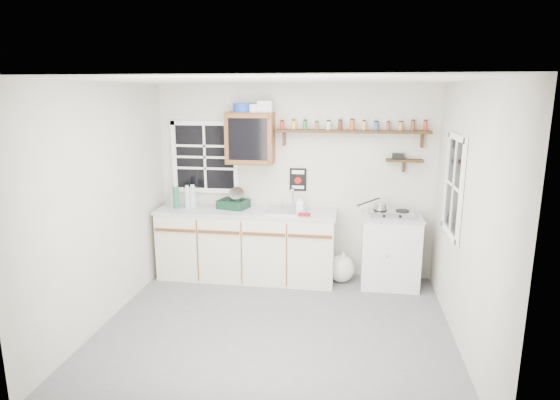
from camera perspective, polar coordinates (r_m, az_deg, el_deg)
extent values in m
cube|color=#59595B|center=(5.05, -0.59, -15.38)|extent=(3.60, 3.20, 0.02)
cube|color=white|center=(4.45, -0.67, 14.51)|extent=(3.60, 3.20, 0.02)
cube|color=#B4AEA1|center=(5.19, -20.77, -0.58)|extent=(0.02, 3.20, 2.50)
cube|color=#B4AEA1|center=(4.67, 21.90, -2.13)|extent=(0.02, 3.20, 2.50)
cube|color=#B4AEA1|center=(6.15, 1.77, 2.28)|extent=(3.60, 0.02, 2.50)
cube|color=#B4AEA1|center=(3.09, -5.46, -8.76)|extent=(3.60, 0.02, 2.50)
cube|color=beige|center=(6.15, -4.08, -5.54)|extent=(2.27, 0.60, 0.88)
cube|color=#9A9DA1|center=(6.02, -4.15, -1.39)|extent=(2.31, 0.62, 0.04)
cube|color=#5C3318|center=(6.03, -12.70, -3.63)|extent=(0.53, 0.02, 0.03)
cube|color=#5C3318|center=(5.85, -7.50, -3.92)|extent=(0.53, 0.02, 0.03)
cube|color=#5C3318|center=(5.73, -2.02, -4.20)|extent=(0.53, 0.02, 0.03)
cube|color=#5C3318|center=(5.65, 3.66, -4.45)|extent=(0.53, 0.02, 0.03)
cube|color=silver|center=(6.06, 13.26, -6.15)|extent=(0.70, 0.55, 0.88)
cube|color=#9A9DA1|center=(5.93, 13.49, -2.00)|extent=(0.73, 0.57, 0.03)
cube|color=#B1B1B6|center=(5.92, 0.91, -1.35)|extent=(0.52, 0.44, 0.03)
cylinder|color=#B1B1B6|center=(6.04, 1.58, 0.25)|extent=(0.02, 0.02, 0.28)
cylinder|color=#B1B1B6|center=(5.96, 1.52, 1.34)|extent=(0.02, 0.14, 0.02)
cube|color=#5A2D16|center=(6.00, -3.65, 7.54)|extent=(0.60, 0.30, 0.65)
cube|color=black|center=(5.84, -3.98, 7.39)|extent=(0.48, 0.02, 0.52)
cylinder|color=#1939A5|center=(6.00, -4.59, 11.16)|extent=(0.24, 0.24, 0.11)
cube|color=silver|center=(5.94, -1.81, 11.32)|extent=(0.18, 0.15, 0.14)
cylinder|color=silver|center=(5.92, -3.20, 11.11)|extent=(0.12, 0.12, 0.10)
cube|color=black|center=(5.92, 8.75, 8.27)|extent=(1.91, 0.18, 0.04)
cube|color=black|center=(6.03, 0.50, 7.54)|extent=(0.03, 0.10, 0.18)
cube|color=black|center=(6.03, 16.93, 6.99)|extent=(0.03, 0.10, 0.18)
cylinder|color=red|center=(5.98, 0.25, 9.11)|extent=(0.05, 0.05, 0.10)
cylinder|color=black|center=(5.97, 0.25, 9.66)|extent=(0.05, 0.05, 0.02)
cylinder|color=gold|center=(5.96, 1.66, 9.13)|extent=(0.05, 0.05, 0.11)
cylinder|color=black|center=(5.95, 1.66, 9.72)|extent=(0.05, 0.05, 0.02)
cylinder|color=#267226|center=(5.94, 3.07, 9.11)|extent=(0.05, 0.05, 0.11)
cylinder|color=black|center=(5.94, 3.08, 9.70)|extent=(0.04, 0.04, 0.02)
cylinder|color=#99591E|center=(5.93, 4.49, 8.99)|extent=(0.05, 0.05, 0.09)
cylinder|color=black|center=(5.93, 4.50, 9.50)|extent=(0.04, 0.04, 0.02)
cylinder|color=silver|center=(5.92, 5.92, 9.02)|extent=(0.06, 0.06, 0.10)
cylinder|color=black|center=(5.92, 5.93, 9.60)|extent=(0.05, 0.05, 0.02)
cylinder|color=#4C2614|center=(5.91, 7.35, 9.03)|extent=(0.05, 0.05, 0.11)
cylinder|color=black|center=(5.91, 7.37, 9.66)|extent=(0.05, 0.05, 0.02)
cylinder|color=#B24C19|center=(5.91, 8.78, 9.02)|extent=(0.06, 0.06, 0.12)
cylinder|color=black|center=(5.91, 8.80, 9.69)|extent=(0.05, 0.05, 0.02)
cylinder|color=gold|center=(5.92, 10.21, 8.91)|extent=(0.05, 0.05, 0.11)
cylinder|color=black|center=(5.91, 10.23, 9.50)|extent=(0.04, 0.04, 0.02)
cylinder|color=#334C8C|center=(5.92, 11.63, 8.81)|extent=(0.06, 0.06, 0.10)
cylinder|color=black|center=(5.92, 11.66, 9.36)|extent=(0.05, 0.05, 0.02)
cylinder|color=maroon|center=(5.93, 13.05, 8.74)|extent=(0.04, 0.04, 0.10)
cylinder|color=black|center=(5.93, 13.08, 9.28)|extent=(0.04, 0.04, 0.02)
cylinder|color=#BF8C3F|center=(5.94, 14.47, 8.69)|extent=(0.06, 0.06, 0.10)
cylinder|color=black|center=(5.94, 14.50, 9.24)|extent=(0.05, 0.05, 0.02)
cylinder|color=brown|center=(5.96, 15.89, 8.70)|extent=(0.05, 0.05, 0.12)
cylinder|color=black|center=(5.96, 15.93, 9.34)|extent=(0.05, 0.05, 0.02)
cylinder|color=red|center=(5.98, 17.29, 8.63)|extent=(0.05, 0.05, 0.12)
cylinder|color=black|center=(5.98, 17.33, 9.27)|extent=(0.04, 0.04, 0.02)
cube|color=black|center=(6.00, 14.92, 4.68)|extent=(0.45, 0.15, 0.03)
cube|color=black|center=(6.05, 14.84, 3.99)|extent=(0.03, 0.08, 0.14)
cube|color=black|center=(5.99, 14.18, 5.19)|extent=(0.14, 0.10, 0.07)
cube|color=black|center=(6.12, 2.21, 2.50)|extent=(0.22, 0.01, 0.30)
cube|color=white|center=(6.09, 2.21, 3.41)|extent=(0.16, 0.00, 0.05)
cylinder|color=#A50C0C|center=(6.11, 2.20, 2.40)|extent=(0.09, 0.01, 0.09)
cube|color=white|center=(6.13, 2.19, 1.57)|extent=(0.16, 0.00, 0.04)
cube|color=black|center=(6.33, -9.14, 5.18)|extent=(0.85, 0.02, 0.90)
cube|color=white|center=(6.33, -9.14, 5.18)|extent=(0.93, 0.03, 0.98)
cube|color=black|center=(5.14, 20.46, 1.61)|extent=(0.02, 0.70, 1.00)
cube|color=white|center=(5.14, 20.46, 1.61)|extent=(0.03, 0.78, 1.08)
cylinder|color=#A5B5C1|center=(6.30, -12.90, 0.19)|extent=(0.08, 0.08, 0.22)
cylinder|color=silver|center=(6.27, -12.96, 1.33)|extent=(0.04, 0.04, 0.03)
cylinder|color=#22673F|center=(6.20, -12.55, 0.31)|extent=(0.08, 0.08, 0.29)
cylinder|color=silver|center=(6.17, -12.62, 1.76)|extent=(0.04, 0.04, 0.03)
cylinder|color=#A5B5C1|center=(6.21, -11.22, 0.28)|extent=(0.08, 0.08, 0.27)
cylinder|color=silver|center=(6.17, -11.28, 1.62)|extent=(0.04, 0.04, 0.03)
cylinder|color=#A5B5C1|center=(6.19, -10.59, 0.33)|extent=(0.09, 0.09, 0.28)
cylinder|color=silver|center=(6.16, -10.64, 1.71)|extent=(0.05, 0.05, 0.03)
cube|color=black|center=(6.11, -5.70, -0.48)|extent=(0.42, 0.36, 0.11)
cylinder|color=#B1B1B6|center=(6.08, -5.30, 0.51)|extent=(0.22, 0.25, 0.22)
imported|color=silver|center=(5.95, 2.43, -0.34)|extent=(0.10, 0.10, 0.20)
cube|color=maroon|center=(5.73, 2.97, -1.79)|extent=(0.15, 0.13, 0.02)
cube|color=#B1B1B6|center=(5.90, 13.39, -1.58)|extent=(0.55, 0.31, 0.07)
cylinder|color=black|center=(5.88, 12.11, -1.18)|extent=(0.16, 0.16, 0.01)
cylinder|color=black|center=(5.90, 14.71, -1.26)|extent=(0.16, 0.16, 0.01)
cylinder|color=#B1B1B6|center=(5.87, 12.13, -0.79)|extent=(0.15, 0.15, 0.09)
cylinder|color=black|center=(5.92, 10.69, -0.23)|extent=(0.28, 0.12, 0.15)
ellipsoid|color=silver|center=(6.13, 7.48, -8.29)|extent=(0.38, 0.34, 0.40)
cone|color=silver|center=(6.06, 7.72, -6.71)|extent=(0.11, 0.11, 0.11)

